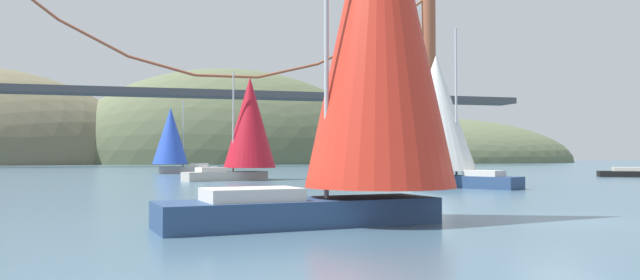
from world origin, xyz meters
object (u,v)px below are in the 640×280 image
(sailboat_crimson_sail, at_px, (248,125))
(sailboat_blue_spinnaker, at_px, (172,139))
(sailboat_white_mainsail, at_px, (437,116))
(sailboat_scarlet_sail, at_px, (374,24))

(sailboat_crimson_sail, bearing_deg, sailboat_blue_spinnaker, 105.83)
(sailboat_crimson_sail, xyz_separation_m, sailboat_white_mainsail, (10.51, -13.67, 0.10))
(sailboat_blue_spinnaker, xyz_separation_m, sailboat_crimson_sail, (5.71, -20.15, 0.59))
(sailboat_white_mainsail, bearing_deg, sailboat_blue_spinnaker, 115.62)
(sailboat_white_mainsail, bearing_deg, sailboat_scarlet_sail, -120.99)
(sailboat_crimson_sail, relative_size, sailboat_white_mainsail, 0.87)
(sailboat_scarlet_sail, height_order, sailboat_crimson_sail, sailboat_scarlet_sail)
(sailboat_scarlet_sail, distance_m, sailboat_crimson_sail, 32.40)
(sailboat_blue_spinnaker, height_order, sailboat_scarlet_sail, sailboat_scarlet_sail)
(sailboat_scarlet_sail, bearing_deg, sailboat_white_mainsail, 59.01)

